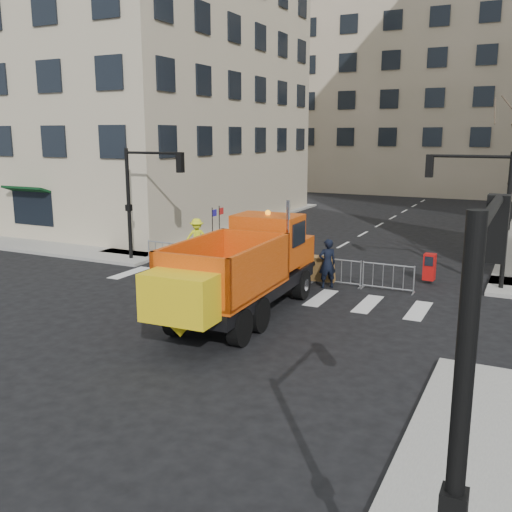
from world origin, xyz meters
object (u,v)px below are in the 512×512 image
at_px(cop_a, 327,263).
at_px(cop_c, 285,263).
at_px(worker, 197,237).
at_px(newspaper_box, 429,267).
at_px(cop_b, 268,260).
at_px(plow_truck, 242,268).

distance_m(cop_a, cop_c, 1.85).
bearing_deg(cop_c, cop_a, 139.54).
xyz_separation_m(cop_c, worker, (-5.72, 2.35, 0.25)).
height_order(cop_c, newspaper_box, cop_c).
distance_m(cop_b, worker, 5.47).
bearing_deg(cop_b, cop_a, 165.93).
bearing_deg(cop_b, cop_c, 165.93).
distance_m(plow_truck, newspaper_box, 8.87).
bearing_deg(plow_truck, cop_b, 13.39).
height_order(plow_truck, cop_b, plow_truck).
height_order(cop_b, worker, worker).
relative_size(cop_a, cop_c, 1.20).
xyz_separation_m(cop_c, newspaper_box, (5.40, 2.50, -0.13)).
distance_m(cop_c, newspaper_box, 5.95).
distance_m(cop_a, cop_b, 2.63).
relative_size(plow_truck, worker, 5.41).
height_order(plow_truck, cop_a, plow_truck).
height_order(cop_b, newspaper_box, cop_b).
distance_m(plow_truck, cop_a, 5.09).
height_order(cop_a, cop_c, cop_a).
height_order(cop_a, newspaper_box, cop_a).
distance_m(cop_c, worker, 6.19).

